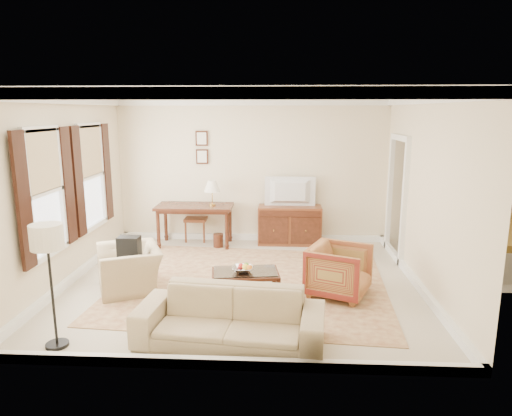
# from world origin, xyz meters

# --- Properties ---
(room_shell) EXTENTS (5.51, 5.01, 2.91)m
(room_shell) POSITION_xyz_m (0.00, 0.00, 2.47)
(room_shell) COLOR beige
(room_shell) RESTS_ON ground
(annex_bedroom) EXTENTS (3.00, 2.70, 2.90)m
(annex_bedroom) POSITION_xyz_m (4.49, 1.15, 0.34)
(annex_bedroom) COLOR beige
(annex_bedroom) RESTS_ON ground
(window_front) EXTENTS (0.12, 1.56, 1.80)m
(window_front) POSITION_xyz_m (-2.70, -0.70, 1.55)
(window_front) COLOR #CCB284
(window_front) RESTS_ON room_shell
(window_rear) EXTENTS (0.12, 1.56, 1.80)m
(window_rear) POSITION_xyz_m (-2.70, 0.90, 1.55)
(window_rear) COLOR #CCB284
(window_rear) RESTS_ON room_shell
(doorway) EXTENTS (0.10, 1.12, 2.25)m
(doorway) POSITION_xyz_m (2.71, 1.50, 1.08)
(doorway) COLOR white
(doorway) RESTS_ON room_shell
(rug) EXTENTS (4.41, 3.86, 0.01)m
(rug) POSITION_xyz_m (0.13, -0.02, 0.01)
(rug) COLOR brown
(rug) RESTS_ON room_shell
(writing_desk) EXTENTS (1.51, 0.75, 0.82)m
(writing_desk) POSITION_xyz_m (-1.12, 2.02, 0.72)
(writing_desk) COLOR #4D2416
(writing_desk) RESTS_ON room_shell
(desk_chair) EXTENTS (0.45, 0.45, 1.05)m
(desk_chair) POSITION_xyz_m (-1.16, 2.37, 0.53)
(desk_chair) COLOR brown
(desk_chair) RESTS_ON room_shell
(desk_lamp) EXTENTS (0.32, 0.32, 0.50)m
(desk_lamp) POSITION_xyz_m (-0.76, 2.02, 1.07)
(desk_lamp) COLOR silver
(desk_lamp) RESTS_ON writing_desk
(framed_prints) EXTENTS (0.25, 0.04, 0.68)m
(framed_prints) POSITION_xyz_m (-1.02, 2.47, 1.94)
(framed_prints) COLOR #4D2416
(framed_prints) RESTS_ON room_shell
(sideboard) EXTENTS (1.27, 0.49, 0.78)m
(sideboard) POSITION_xyz_m (0.78, 2.23, 0.39)
(sideboard) COLOR brown
(sideboard) RESTS_ON room_shell
(tv) EXTENTS (0.97, 0.56, 0.13)m
(tv) POSITION_xyz_m (0.78, 2.21, 1.27)
(tv) COLOR black
(tv) RESTS_ON sideboard
(coffee_table) EXTENTS (1.03, 0.69, 0.41)m
(coffee_table) POSITION_xyz_m (0.09, -0.58, 0.31)
(coffee_table) COLOR #4D2416
(coffee_table) RESTS_ON room_shell
(fruit_bowl) EXTENTS (0.42, 0.42, 0.10)m
(fruit_bowl) POSITION_xyz_m (0.06, -0.61, 0.46)
(fruit_bowl) COLOR silver
(fruit_bowl) RESTS_ON coffee_table
(book_a) EXTENTS (0.28, 0.07, 0.38)m
(book_a) POSITION_xyz_m (-0.13, -0.62, 0.16)
(book_a) COLOR brown
(book_a) RESTS_ON coffee_table
(book_b) EXTENTS (0.28, 0.09, 0.38)m
(book_b) POSITION_xyz_m (0.33, -0.65, 0.16)
(book_b) COLOR brown
(book_b) RESTS_ON coffee_table
(striped_armchair) EXTENTS (1.02, 1.05, 0.84)m
(striped_armchair) POSITION_xyz_m (1.45, -0.43, 0.42)
(striped_armchair) COLOR maroon
(striped_armchair) RESTS_ON room_shell
(club_armchair) EXTENTS (1.01, 1.19, 0.88)m
(club_armchair) POSITION_xyz_m (-1.69, -0.34, 0.44)
(club_armchair) COLOR tan
(club_armchair) RESTS_ON room_shell
(backpack) EXTENTS (0.27, 0.35, 0.40)m
(backpack) POSITION_xyz_m (-1.67, -0.37, 0.69)
(backpack) COLOR black
(backpack) RESTS_ON club_armchair
(sofa) EXTENTS (2.23, 0.87, 0.85)m
(sofa) POSITION_xyz_m (0.02, -1.91, 0.42)
(sofa) COLOR tan
(sofa) RESTS_ON room_shell
(floor_lamp) EXTENTS (0.36, 0.36, 1.46)m
(floor_lamp) POSITION_xyz_m (-1.98, -2.10, 1.21)
(floor_lamp) COLOR black
(floor_lamp) RESTS_ON room_shell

